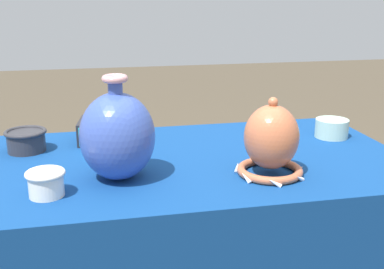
{
  "coord_description": "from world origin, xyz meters",
  "views": [
    {
      "loc": [
        -0.24,
        -1.3,
        1.26
      ],
      "look_at": [
        0.01,
        -0.1,
        0.89
      ],
      "focal_mm": 45.0,
      "sensor_mm": 36.0,
      "label": 1
    }
  ],
  "objects_px": {
    "cup_wide_ivory": "(46,182)",
    "cup_wide_charcoal": "(26,140)",
    "vase_dome_bell": "(271,142)",
    "mosaic_tile_box": "(100,131)",
    "vase_tall_bulbous": "(117,136)",
    "pot_squat_celadon": "(332,128)"
  },
  "relations": [
    {
      "from": "cup_wide_ivory",
      "to": "pot_squat_celadon",
      "type": "relative_size",
      "value": 0.87
    },
    {
      "from": "vase_tall_bulbous",
      "to": "mosaic_tile_box",
      "type": "xyz_separation_m",
      "value": [
        -0.04,
        0.34,
        -0.08
      ]
    },
    {
      "from": "vase_tall_bulbous",
      "to": "cup_wide_ivory",
      "type": "height_order",
      "value": "vase_tall_bulbous"
    },
    {
      "from": "vase_tall_bulbous",
      "to": "vase_dome_bell",
      "type": "distance_m",
      "value": 0.4
    },
    {
      "from": "vase_dome_bell",
      "to": "mosaic_tile_box",
      "type": "height_order",
      "value": "vase_dome_bell"
    },
    {
      "from": "cup_wide_ivory",
      "to": "cup_wide_charcoal",
      "type": "relative_size",
      "value": 0.76
    },
    {
      "from": "pot_squat_celadon",
      "to": "cup_wide_charcoal",
      "type": "bearing_deg",
      "value": 176.88
    },
    {
      "from": "vase_dome_bell",
      "to": "cup_wide_charcoal",
      "type": "bearing_deg",
      "value": 153.05
    },
    {
      "from": "vase_dome_bell",
      "to": "cup_wide_charcoal",
      "type": "height_order",
      "value": "vase_dome_bell"
    },
    {
      "from": "mosaic_tile_box",
      "to": "vase_dome_bell",
      "type": "bearing_deg",
      "value": -34.52
    },
    {
      "from": "mosaic_tile_box",
      "to": "cup_wide_charcoal",
      "type": "bearing_deg",
      "value": -158.11
    },
    {
      "from": "vase_tall_bulbous",
      "to": "vase_dome_bell",
      "type": "bearing_deg",
      "value": -7.86
    },
    {
      "from": "vase_tall_bulbous",
      "to": "cup_wide_ivory",
      "type": "xyz_separation_m",
      "value": [
        -0.18,
        -0.08,
        -0.08
      ]
    },
    {
      "from": "pot_squat_celadon",
      "to": "cup_wide_ivory",
      "type": "bearing_deg",
      "value": -161.15
    },
    {
      "from": "vase_tall_bulbous",
      "to": "pot_squat_celadon",
      "type": "xyz_separation_m",
      "value": [
        0.72,
        0.23,
        -0.09
      ]
    },
    {
      "from": "vase_tall_bulbous",
      "to": "cup_wide_ivory",
      "type": "distance_m",
      "value": 0.21
    },
    {
      "from": "mosaic_tile_box",
      "to": "cup_wide_ivory",
      "type": "relative_size",
      "value": 1.68
    },
    {
      "from": "mosaic_tile_box",
      "to": "cup_wide_ivory",
      "type": "height_order",
      "value": "mosaic_tile_box"
    },
    {
      "from": "vase_dome_bell",
      "to": "pot_squat_celadon",
      "type": "bearing_deg",
      "value": 40.99
    },
    {
      "from": "vase_dome_bell",
      "to": "cup_wide_ivory",
      "type": "distance_m",
      "value": 0.57
    },
    {
      "from": "vase_tall_bulbous",
      "to": "cup_wide_ivory",
      "type": "bearing_deg",
      "value": -155.84
    },
    {
      "from": "vase_tall_bulbous",
      "to": "cup_wide_charcoal",
      "type": "relative_size",
      "value": 2.17
    }
  ]
}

